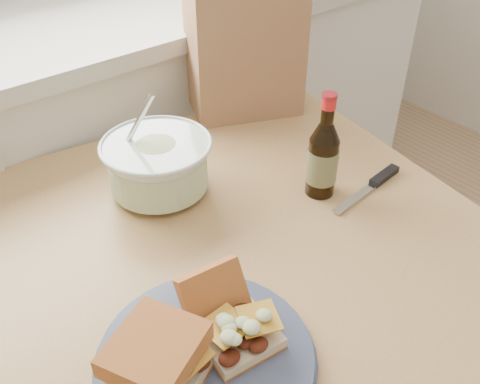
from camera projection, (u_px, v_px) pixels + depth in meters
cabinet_run at (69, 179)px, 1.58m from camera, size 2.50×0.64×0.94m
dining_table at (233, 296)px, 0.97m from camera, size 1.06×1.06×0.77m
plate at (206, 358)px, 0.72m from camera, size 0.29×0.29×0.02m
sandwich_left at (157, 362)px, 0.66m from camera, size 0.15×0.14×0.08m
sandwich_right at (230, 319)px, 0.73m from camera, size 0.11×0.15×0.08m
coleslaw_bowl at (158, 167)px, 1.01m from camera, size 0.21×0.21×0.21m
beer_bottle at (323, 158)px, 0.99m from camera, size 0.06×0.06×0.21m
knife at (377, 181)px, 1.05m from camera, size 0.20×0.04×0.01m
paper_bag at (244, 43)px, 1.22m from camera, size 0.29×0.25×0.33m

